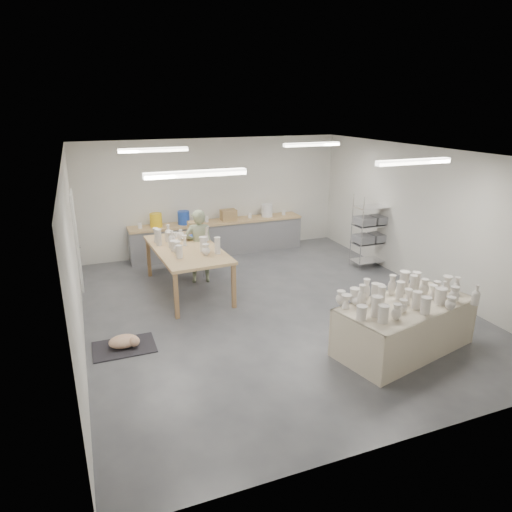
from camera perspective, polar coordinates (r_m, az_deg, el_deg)
name	(u,v)px	position (r m, az deg, el deg)	size (l,w,h in m)	color
room	(267,205)	(8.44, 1.35, 6.37)	(8.00, 8.02, 3.00)	#424449
back_counter	(218,236)	(12.15, -4.80, 2.48)	(4.60, 0.60, 1.24)	tan
wire_shelf	(371,230)	(11.41, 14.24, 3.16)	(0.88, 0.48, 1.80)	silver
drying_table	(404,324)	(7.83, 18.00, -8.10)	(2.49, 1.61, 1.19)	olive
work_table	(186,246)	(9.75, -8.75, 1.20)	(1.43, 2.64, 1.33)	tan
rug	(124,347)	(7.99, -16.16, -10.88)	(1.00, 0.70, 0.02)	black
cat	(125,341)	(7.92, -16.06, -10.19)	(0.54, 0.43, 0.21)	white
potter	(199,246)	(10.15, -7.13, 1.21)	(0.61, 0.40, 1.67)	gray
red_stool	(197,265)	(10.57, -7.38, -1.18)	(0.45, 0.45, 0.33)	#A91826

